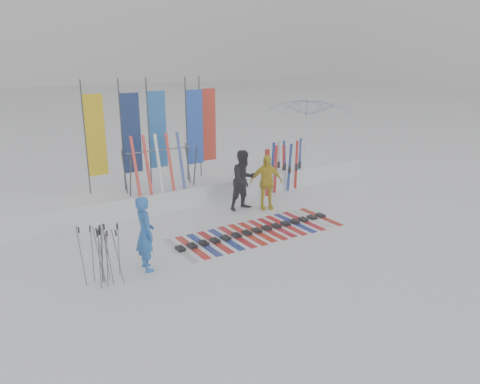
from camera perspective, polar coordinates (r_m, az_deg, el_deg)
ground at (r=11.16m, az=3.57°, el=-7.08°), size 120.00×120.00×0.00m
snow_bank at (r=14.79m, az=-6.90°, el=0.10°), size 14.00×1.60×0.60m
person_blue at (r=10.11m, az=-11.49°, el=-4.98°), size 0.43×0.62×1.64m
person_black at (r=13.72m, az=0.49°, el=1.47°), size 0.91×0.73×1.78m
person_yellow at (r=13.80m, az=3.21°, el=1.23°), size 1.04×0.74×1.64m
tent_canopy at (r=17.95m, az=8.26°, el=6.82°), size 3.34×3.40×2.94m
ski_row at (r=12.21m, az=2.16°, el=-4.75°), size 4.55×1.69×0.07m
pole_cluster at (r=9.80m, az=-16.38°, el=-7.42°), size 0.84×0.53×1.26m
feather_flags at (r=14.33m, az=-9.91°, el=7.41°), size 4.18×0.27×3.20m
ski_rack at (r=13.81m, az=-9.68°, el=3.44°), size 2.04×0.80×1.23m
upright_skis at (r=15.78m, az=4.92°, el=3.05°), size 1.67×0.92×1.69m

